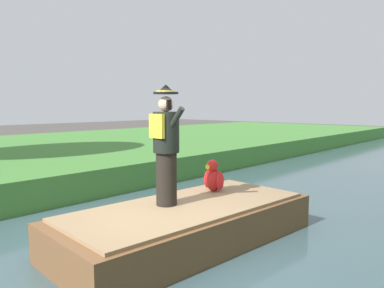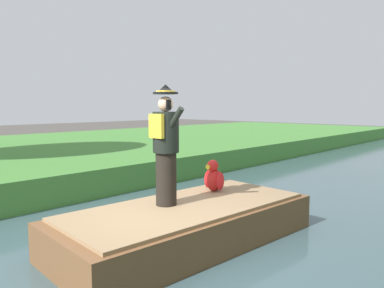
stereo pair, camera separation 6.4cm
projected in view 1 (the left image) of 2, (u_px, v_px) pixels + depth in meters
ground_plane at (159, 260)px, 5.42m from camera, size 80.00×80.00×0.00m
canal_water at (159, 257)px, 5.41m from camera, size 6.72×48.00×0.10m
boat at (188, 224)px, 5.82m from camera, size 2.10×4.32×0.61m
person_pirate at (166, 146)px, 5.66m from camera, size 0.61×0.42×1.85m
parrot_plush at (214, 178)px, 6.66m from camera, size 0.36×0.34×0.57m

